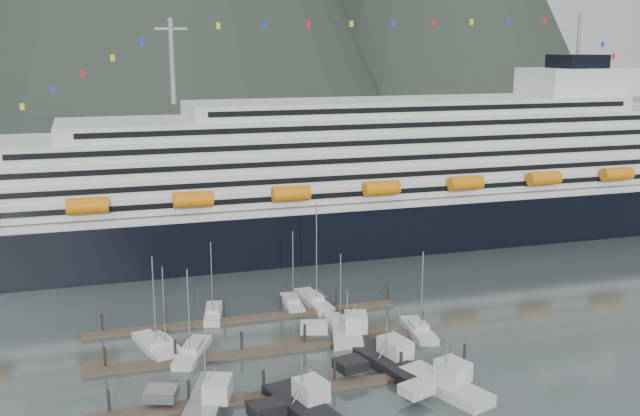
% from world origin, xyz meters
% --- Properties ---
extents(ground, '(1600.00, 1600.00, 0.00)m').
position_xyz_m(ground, '(0.00, 0.00, 0.00)').
color(ground, '#485554').
rests_on(ground, ground).
extents(cruise_ship, '(210.00, 30.40, 50.30)m').
position_xyz_m(cruise_ship, '(30.03, 54.94, 12.04)').
color(cruise_ship, black).
rests_on(cruise_ship, ground).
extents(dock_near, '(48.18, 2.28, 3.20)m').
position_xyz_m(dock_near, '(-4.93, -9.95, 0.31)').
color(dock_near, '#403629').
rests_on(dock_near, ground).
extents(dock_mid, '(48.18, 2.28, 3.20)m').
position_xyz_m(dock_mid, '(-4.93, 3.05, 0.31)').
color(dock_mid, '#403629').
rests_on(dock_mid, ground).
extents(dock_far, '(48.18, 2.28, 3.20)m').
position_xyz_m(dock_far, '(-4.93, 16.05, 0.31)').
color(dock_far, '#403629').
rests_on(dock_far, ground).
extents(sailboat_a, '(4.68, 8.81, 12.27)m').
position_xyz_m(sailboat_a, '(-18.05, 9.29, 0.41)').
color(sailboat_a, silver).
rests_on(sailboat_a, ground).
extents(sailboat_b, '(5.37, 11.21, 14.17)m').
position_xyz_m(sailboat_b, '(-19.44, 8.71, 0.43)').
color(sailboat_b, silver).
rests_on(sailboat_b, ground).
extents(sailboat_c, '(6.82, 10.69, 13.06)m').
position_xyz_m(sailboat_c, '(-14.63, 4.99, 0.43)').
color(sailboat_c, silver).
rests_on(sailboat_c, ground).
extents(sailboat_d, '(3.40, 10.42, 12.34)m').
position_xyz_m(sailboat_d, '(7.36, 8.00, 0.40)').
color(sailboat_d, silver).
rests_on(sailboat_d, ground).
extents(sailboat_e, '(4.50, 9.92, 12.59)m').
position_xyz_m(sailboat_e, '(-9.38, 19.21, 0.41)').
color(sailboat_e, silver).
rests_on(sailboat_e, ground).
extents(sailboat_f, '(3.38, 9.16, 13.15)m').
position_xyz_m(sailboat_f, '(3.56, 19.99, 0.42)').
color(sailboat_f, silver).
rests_on(sailboat_f, ground).
extents(sailboat_g, '(3.61, 11.68, 17.60)m').
position_xyz_m(sailboat_g, '(7.24, 19.99, 0.46)').
color(sailboat_g, silver).
rests_on(sailboat_g, ground).
extents(sailboat_h, '(3.99, 10.19, 13.20)m').
position_xyz_m(sailboat_h, '(18.00, 3.04, 0.43)').
color(sailboat_h, silver).
rests_on(sailboat_h, ground).
extents(trawler_a, '(11.22, 14.19, 7.56)m').
position_xyz_m(trawler_a, '(-15.38, -10.43, 0.94)').
color(trawler_a, '#9A9C9F').
rests_on(trawler_a, ground).
extents(trawler_b, '(10.10, 12.74, 7.91)m').
position_xyz_m(trawler_b, '(-5.12, -15.04, 0.98)').
color(trawler_b, black).
rests_on(trawler_b, ground).
extents(trawler_c, '(11.16, 15.22, 7.55)m').
position_xyz_m(trawler_c, '(8.82, -6.35, 0.94)').
color(trawler_c, black).
rests_on(trawler_c, ground).
extents(trawler_d, '(10.62, 13.26, 7.60)m').
position_xyz_m(trawler_d, '(13.00, -15.05, 0.95)').
color(trawler_d, silver).
rests_on(trawler_d, ground).
extents(trawler_e, '(10.52, 13.08, 8.13)m').
position_xyz_m(trawler_e, '(7.20, 4.31, 1.00)').
color(trawler_e, silver).
rests_on(trawler_e, ground).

